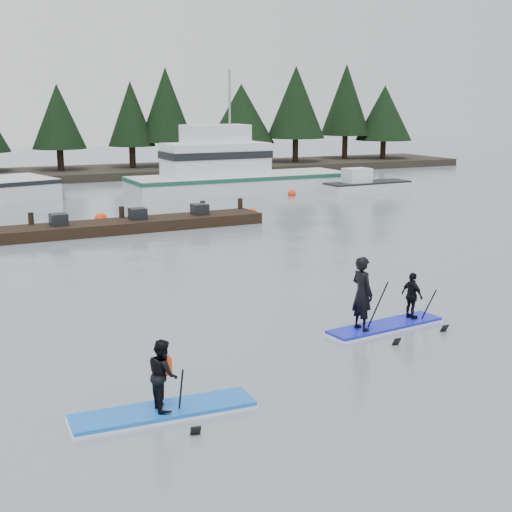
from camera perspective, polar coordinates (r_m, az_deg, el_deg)
name	(u,v)px	position (r m, az deg, el deg)	size (l,w,h in m)	color
ground	(367,353)	(16.67, 8.85, -7.67)	(160.00, 160.00, 0.00)	gray
far_shore	(53,175)	(55.91, -15.93, 6.29)	(70.00, 8.00, 0.60)	#2D281E
treeline	(53,179)	(55.94, -15.91, 5.98)	(60.00, 4.00, 8.00)	black
fishing_boat_medium	(234,183)	(45.58, -1.74, 5.88)	(14.28, 4.31, 8.49)	silver
skiff	(367,187)	(46.06, 8.91, 5.47)	(5.70, 1.71, 0.66)	silver
floating_dock	(105,227)	(32.00, -11.96, 2.26)	(14.57, 1.94, 0.49)	black
buoy_d	(252,218)	(35.42, -0.36, 3.07)	(0.61, 0.61, 0.61)	#F6320C
buoy_b	(101,223)	(34.64, -12.29, 2.59)	(0.63, 0.63, 0.63)	#F6320C
buoy_c	(292,196)	(43.78, 2.88, 4.82)	(0.49, 0.49, 0.49)	#F6320C
paddleboard_solo	(163,391)	(13.35, -7.43, -10.63)	(3.41, 1.16, 1.88)	blue
paddleboard_duo	(381,303)	(18.17, 9.94, -3.70)	(3.34, 1.37, 2.44)	#151EC9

